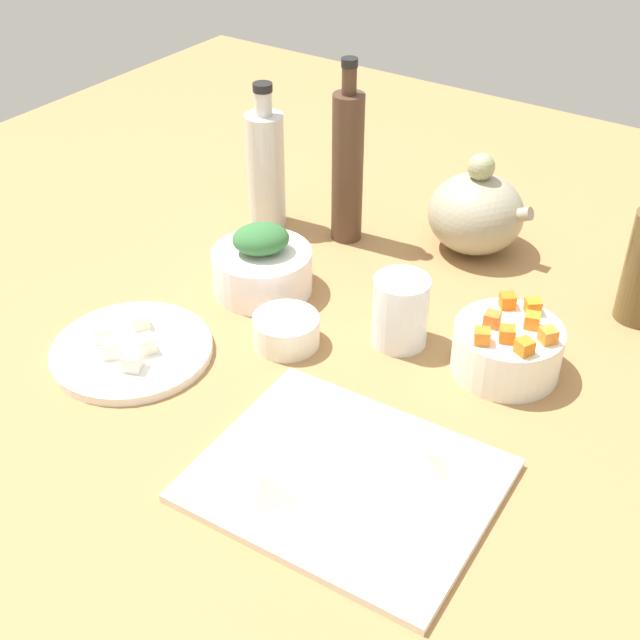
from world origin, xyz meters
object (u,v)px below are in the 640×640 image
object	(u,v)px
bowl_small_side	(286,330)
drinking_glass_0	(400,311)
bowl_greens	(262,271)
plate_tofu	(132,351)
cutting_board	(346,480)
bowl_carrots	(507,349)
bottle_0	(266,167)
teapot	(476,212)
bottle_2	(348,165)

from	to	relation	value
bowl_small_side	drinking_glass_0	size ratio (longest dim) A/B	0.91
bowl_greens	plate_tofu	bearing A→B (deg)	-102.24
bowl_greens	cutting_board	bearing A→B (deg)	-39.72
bowl_carrots	bottle_0	xyz separation A→B (cm)	(-47.12, 13.68, 6.51)
cutting_board	plate_tofu	distance (cm)	34.90
bowl_greens	teapot	world-z (taller)	teapot
bowl_carrots	bottle_0	bearing A→B (deg)	163.81
cutting_board	drinking_glass_0	distance (cm)	26.75
bottle_0	plate_tofu	bearing A→B (deg)	-79.96
cutting_board	bottle_0	bearing A→B (deg)	135.21
bowl_greens	drinking_glass_0	bearing A→B (deg)	0.46
bowl_greens	bowl_small_side	bearing A→B (deg)	-39.48
bowl_greens	bottle_2	bearing A→B (deg)	85.07
bowl_small_side	teapot	size ratio (longest dim) A/B	0.54
bowl_small_side	drinking_glass_0	world-z (taller)	drinking_glass_0
plate_tofu	bowl_small_side	bearing A→B (deg)	41.21
bottle_0	bowl_carrots	bearing A→B (deg)	-16.19
teapot	cutting_board	bearing A→B (deg)	-78.49
cutting_board	bottle_2	bearing A→B (deg)	122.76
cutting_board	bottle_0	size ratio (longest dim) A/B	1.32
bowl_greens	bowl_small_side	distance (cm)	13.27
bowl_small_side	bottle_2	xyz separation A→B (cm)	(-8.55, 27.60, 10.14)
bowl_greens	teapot	bearing A→B (deg)	54.32
bowl_greens	bowl_small_side	size ratio (longest dim) A/B	1.62
bowl_greens	bowl_carrots	xyz separation A→B (cm)	(35.84, 2.39, 0.03)
cutting_board	bowl_carrots	xyz separation A→B (cm)	(5.77, 27.37, 2.65)
plate_tofu	bottle_2	size ratio (longest dim) A/B	0.73
bottle_2	bottle_0	bearing A→B (deg)	-166.46
bowl_carrots	bottle_2	size ratio (longest dim) A/B	0.47
cutting_board	bowl_greens	bearing A→B (deg)	140.28
plate_tofu	bottle_2	bearing A→B (deg)	81.18
plate_tofu	bottle_0	size ratio (longest dim) A/B	0.89
bottle_0	teapot	bearing A→B (deg)	19.73
bowl_greens	bottle_2	distance (cm)	21.27
bowl_small_side	drinking_glass_0	bearing A→B (deg)	36.03
cutting_board	bottle_2	xyz separation A→B (cm)	(-28.41, 44.17, 11.65)
bowl_carrots	bowl_small_side	world-z (taller)	bowl_carrots
bowl_carrots	bowl_small_side	distance (cm)	27.84
cutting_board	drinking_glass_0	bearing A→B (deg)	107.77
bowl_carrots	cutting_board	bearing A→B (deg)	-101.90
plate_tofu	bowl_greens	xyz separation A→B (cm)	(4.65, 21.41, 2.52)
bowl_small_side	bottle_2	size ratio (longest dim) A/B	0.31
cutting_board	bowl_greens	distance (cm)	39.18
teapot	bottle_0	size ratio (longest dim) A/B	0.70
bowl_greens	bottle_0	world-z (taller)	bottle_0
bowl_greens	bottle_0	xyz separation A→B (cm)	(-11.29, 16.07, 6.54)
teapot	bottle_0	bearing A→B (deg)	-160.27
cutting_board	teapot	bearing A→B (deg)	101.51
drinking_glass_0	cutting_board	bearing A→B (deg)	-72.23
bowl_carrots	bottle_0	world-z (taller)	bottle_0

